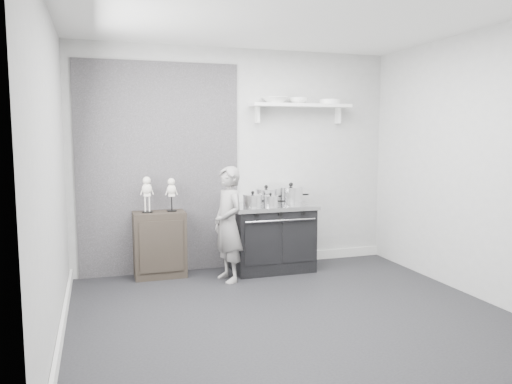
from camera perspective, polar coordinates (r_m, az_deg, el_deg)
ground at (r=4.78m, az=3.83°, el=-13.73°), size 4.00×4.00×0.00m
room_shell at (r=4.59m, az=2.26°, el=6.32°), size 4.02×3.62×2.71m
wall_shelf at (r=6.35m, az=5.13°, el=9.73°), size 1.30×0.26×0.24m
stove at (r=6.12m, az=1.82°, el=-5.19°), size 1.01×0.63×0.81m
side_cabinet at (r=5.95m, az=-10.95°, el=-5.90°), size 0.59×0.34×0.77m
child at (r=5.64m, az=-3.19°, el=-3.70°), size 0.41×0.54×1.31m
pot_front_left at (r=5.83m, az=-0.38°, el=-1.00°), size 0.31×0.23×0.19m
pot_back_left at (r=6.15m, az=1.17°, el=-0.45°), size 0.35×0.27×0.23m
pot_back_right at (r=6.26m, az=4.01°, el=-0.27°), size 0.39×0.31×0.25m
pot_front_center at (r=5.89m, az=1.68°, el=-1.03°), size 0.28×0.19×0.16m
skeleton_full at (r=5.84m, az=-12.35°, el=0.02°), size 0.13×0.09×0.48m
skeleton_torso at (r=5.87m, az=-9.63°, el=-0.03°), size 0.13×0.08×0.45m
bowl_large at (r=6.22m, az=2.18°, el=10.45°), size 0.30×0.30×0.07m
bowl_small at (r=6.33m, az=4.84°, el=10.36°), size 0.23×0.23×0.07m
plate_stack at (r=6.51m, az=8.46°, el=10.15°), size 0.27×0.27×0.06m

